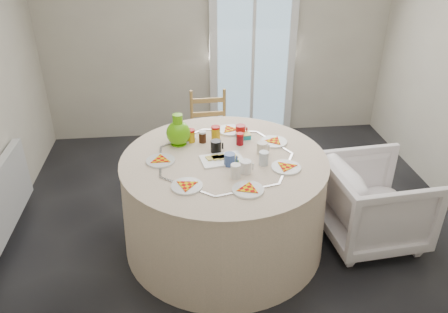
{
  "coord_description": "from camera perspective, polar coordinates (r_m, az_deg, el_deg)",
  "views": [
    {
      "loc": [
        -0.47,
        -2.98,
        2.4
      ],
      "look_at": [
        -0.16,
        -0.1,
        0.8
      ],
      "focal_mm": 35.0,
      "sensor_mm": 36.0,
      "label": 1
    }
  ],
  "objects": [
    {
      "name": "wooden_chair",
      "position": [
        4.44,
        -1.84,
        3.13
      ],
      "size": [
        0.4,
        0.38,
        0.88
      ],
      "primitive_type": null,
      "rotation": [
        0.0,
        0.0,
        0.03
      ],
      "color": "#A38B4D",
      "rests_on": "floor"
    },
    {
      "name": "wall_back",
      "position": [
        5.12,
        -0.85,
        16.5
      ],
      "size": [
        4.0,
        0.02,
        2.6
      ],
      "primitive_type": "cube",
      "color": "#BCB5A3",
      "rests_on": "floor"
    },
    {
      "name": "glass_door",
      "position": [
        5.18,
        3.77,
        13.75
      ],
      "size": [
        1.0,
        0.08,
        2.1
      ],
      "primitive_type": "cube",
      "color": "silver",
      "rests_on": "floor"
    },
    {
      "name": "mugs_glasses",
      "position": [
        3.31,
        2.25,
        0.2
      ],
      "size": [
        0.73,
        0.73,
        0.11
      ],
      "primitive_type": null,
      "rotation": [
        0.0,
        0.0,
        0.19
      ],
      "color": "#A09897",
      "rests_on": "table"
    },
    {
      "name": "radiator",
      "position": [
        4.04,
        -26.63,
        -4.52
      ],
      "size": [
        0.07,
        1.0,
        0.55
      ],
      "primitive_type": "cube",
      "color": "silver",
      "rests_on": "floor"
    },
    {
      "name": "butter_tub",
      "position": [
        3.61,
        2.54,
        2.36
      ],
      "size": [
        0.12,
        0.09,
        0.05
      ],
      "primitive_type": "cube",
      "rotation": [
        0.0,
        0.0,
        0.12
      ],
      "color": "#0E8994",
      "rests_on": "table"
    },
    {
      "name": "table",
      "position": [
        3.53,
        0.0,
        -6.05
      ],
      "size": [
        1.63,
        1.63,
        0.82
      ],
      "primitive_type": "cylinder",
      "color": "beige",
      "rests_on": "floor"
    },
    {
      "name": "floor",
      "position": [
        3.85,
        2.21,
        -9.64
      ],
      "size": [
        4.0,
        4.0,
        0.0
      ],
      "primitive_type": "plane",
      "color": "black",
      "rests_on": "ground"
    },
    {
      "name": "green_pitcher",
      "position": [
        3.5,
        -5.97,
        2.86
      ],
      "size": [
        0.24,
        0.24,
        0.25
      ],
      "primitive_type": null,
      "rotation": [
        0.0,
        0.0,
        0.31
      ],
      "color": "#5ABA09",
      "rests_on": "table"
    },
    {
      "name": "cheese_platter",
      "position": [
        3.29,
        -0.26,
        -0.72
      ],
      "size": [
        0.34,
        0.25,
        0.04
      ],
      "primitive_type": null,
      "rotation": [
        0.0,
        0.0,
        0.16
      ],
      "color": "silver",
      "rests_on": "table"
    },
    {
      "name": "jar_cluster",
      "position": [
        3.52,
        -1.29,
        2.25
      ],
      "size": [
        0.49,
        0.36,
        0.13
      ],
      "primitive_type": null,
      "rotation": [
        0.0,
        0.0,
        0.35
      ],
      "color": "#A4761B",
      "rests_on": "table"
    },
    {
      "name": "place_settings",
      "position": [
        3.32,
        0.0,
        -0.45
      ],
      "size": [
        1.25,
        1.25,
        0.02
      ],
      "primitive_type": null,
      "rotation": [
        0.0,
        0.0,
        -0.07
      ],
      "color": "silver",
      "rests_on": "table"
    },
    {
      "name": "armchair",
      "position": [
        3.76,
        19.06,
        -5.22
      ],
      "size": [
        0.77,
        0.81,
        0.77
      ],
      "primitive_type": "imported",
      "rotation": [
        0.0,
        0.0,
        1.66
      ],
      "color": "white",
      "rests_on": "floor"
    }
  ]
}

